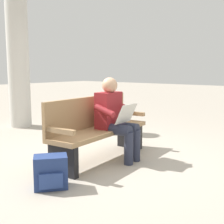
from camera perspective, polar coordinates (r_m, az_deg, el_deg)
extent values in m
plane|color=#A89E8E|center=(4.39, -2.02, -8.98)|extent=(40.00, 40.00, 0.00)
cube|color=#9E7A51|center=(4.29, -2.05, -3.61)|extent=(1.84, 0.64, 0.06)
cube|color=#9E7A51|center=(4.37, -4.35, -0.01)|extent=(1.80, 0.22, 0.45)
cube|color=#9E7A51|center=(4.96, 3.71, -0.23)|extent=(0.10, 0.48, 0.06)
cube|color=#9E7A51|center=(3.62, -10.01, -3.53)|extent=(0.10, 0.48, 0.06)
cube|color=black|center=(4.99, 3.38, -4.57)|extent=(0.12, 0.44, 0.39)
cube|color=black|center=(3.75, -9.33, -9.03)|extent=(0.12, 0.44, 0.39)
cube|color=maroon|center=(4.30, -0.65, 0.35)|extent=(0.42, 0.26, 0.52)
sphere|color=tan|center=(4.25, -0.44, 5.13)|extent=(0.22, 0.22, 0.22)
cylinder|color=#282D42|center=(4.31, 2.41, -2.94)|extent=(0.19, 0.43, 0.15)
cylinder|color=#282D42|center=(4.14, 0.96, -3.39)|extent=(0.19, 0.43, 0.15)
cylinder|color=#282D42|center=(4.27, 4.57, -6.37)|extent=(0.13, 0.13, 0.45)
cylinder|color=#282D42|center=(4.10, 3.19, -6.97)|extent=(0.13, 0.13, 0.45)
cylinder|color=maroon|center=(4.44, 2.17, 0.94)|extent=(0.12, 0.32, 0.18)
cylinder|color=maroon|center=(4.04, -1.42, 0.22)|extent=(0.12, 0.32, 0.18)
cube|color=silver|center=(4.14, 2.77, -0.32)|extent=(0.41, 0.17, 0.27)
cube|color=navy|center=(3.41, -11.60, -11.09)|extent=(0.43, 0.41, 0.36)
cube|color=navy|center=(3.30, -11.54, -12.77)|extent=(0.22, 0.19, 0.16)
cylinder|color=beige|center=(7.03, -17.47, 9.75)|extent=(0.47, 0.47, 3.06)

